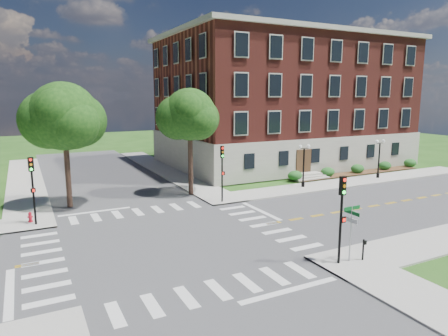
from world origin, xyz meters
name	(u,v)px	position (x,y,z in m)	size (l,w,h in m)	color
ground	(168,241)	(0.00, 0.00, 0.00)	(160.00, 160.00, 0.00)	#204A14
road_ew	(168,241)	(0.00, 0.00, 0.01)	(90.00, 12.00, 0.01)	#3D3D3F
road_ns	(168,241)	(0.00, 0.00, 0.01)	(12.00, 90.00, 0.01)	#3D3D3F
sidewalk_ne	(252,176)	(15.38, 15.38, 0.06)	(34.00, 34.00, 0.12)	#9E9B93
crosswalk_east	(264,225)	(7.20, 0.00, 0.00)	(2.20, 10.20, 0.02)	silver
stop_bar_east	(261,211)	(8.80, 3.00, 0.00)	(0.40, 5.50, 0.00)	silver
main_building	(282,101)	(24.00, 21.99, 8.34)	(30.60, 22.40, 16.50)	#A19C8E
shrub_row	(357,174)	(27.00, 10.80, 0.00)	(18.00, 2.00, 1.30)	#1A501C
tree_c	(64,117)	(-4.63, 10.87, 7.44)	(5.39, 5.39, 10.04)	black
tree_d	(190,115)	(5.86, 10.44, 7.37)	(4.68, 4.68, 9.63)	black
traffic_signal_se	(342,209)	(7.07, -7.66, 3.19)	(0.33, 0.36, 4.80)	black
traffic_signal_ne	(222,166)	(7.19, 6.64, 3.19)	(0.38, 0.45, 4.80)	black
traffic_signal_nw	(32,182)	(-7.30, 7.09, 3.19)	(0.38, 0.45, 4.80)	black
twin_lamp_west	(304,163)	(16.93, 8.06, 2.52)	(1.36, 0.36, 4.23)	black
twin_lamp_east	(379,156)	(27.14, 7.90, 2.52)	(1.36, 0.36, 4.23)	black
street_sign_pole	(351,223)	(7.80, -7.68, 2.31)	(1.10, 1.10, 3.10)	gray
push_button_post	(363,248)	(8.54, -7.95, 0.80)	(0.14, 0.21, 1.20)	black
fire_hydrant	(30,217)	(-7.63, 7.84, 0.46)	(0.35, 0.35, 0.75)	#A90D1D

